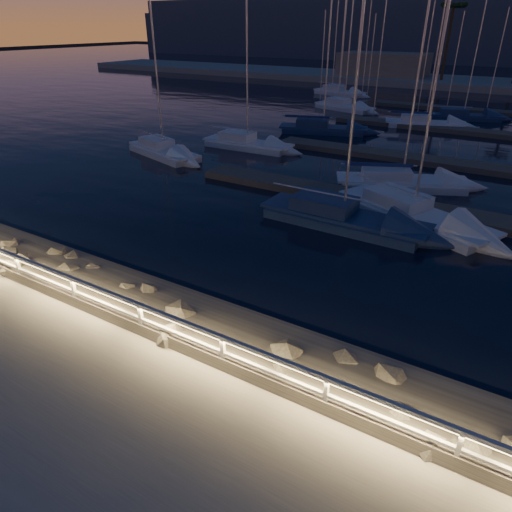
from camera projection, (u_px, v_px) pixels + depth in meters
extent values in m
plane|color=#A19B92|center=(195.00, 355.00, 12.98)|extent=(400.00, 400.00, 0.00)
cube|color=#A19B92|center=(131.00, 415.00, 11.13)|extent=(240.00, 5.00, 0.20)
cube|color=slate|center=(225.00, 336.00, 14.26)|extent=(240.00, 3.45, 1.29)
plane|color=black|center=(502.00, 85.00, 74.00)|extent=(320.00, 320.00, 0.00)
plane|color=black|center=(197.00, 387.00, 13.53)|extent=(400.00, 400.00, 0.00)
cube|color=silver|center=(19.00, 269.00, 16.46)|extent=(0.11, 0.11, 1.00)
cube|color=silver|center=(74.00, 292.00, 15.07)|extent=(0.11, 0.11, 1.00)
cube|color=silver|center=(141.00, 319.00, 13.68)|extent=(0.11, 0.11, 1.00)
cube|color=silver|center=(223.00, 353.00, 12.29)|extent=(0.11, 0.11, 1.00)
cube|color=silver|center=(326.00, 395.00, 10.90)|extent=(0.11, 0.11, 1.00)
cube|color=silver|center=(458.00, 449.00, 9.51)|extent=(0.11, 0.11, 1.00)
cube|color=silver|center=(193.00, 326.00, 12.53)|extent=(44.00, 0.12, 0.12)
cube|color=silver|center=(194.00, 341.00, 12.75)|extent=(44.00, 0.09, 0.09)
cube|color=#FDD172|center=(192.00, 329.00, 12.55)|extent=(44.00, 0.04, 0.03)
sphere|color=slate|center=(62.00, 288.00, 16.24)|extent=(1.06, 1.06, 1.06)
sphere|color=slate|center=(64.00, 265.00, 18.39)|extent=(1.08, 1.08, 1.08)
sphere|color=slate|center=(9.00, 270.00, 17.32)|extent=(0.86, 0.86, 0.86)
sphere|color=slate|center=(15.00, 266.00, 17.71)|extent=(0.77, 0.77, 0.77)
cube|color=#5E564E|center=(374.00, 201.00, 25.31)|extent=(22.00, 2.00, 0.40)
cube|color=#5E564E|center=(419.00, 159.00, 32.91)|extent=(22.00, 2.00, 0.40)
cube|color=#5E564E|center=(451.00, 130.00, 42.02)|extent=(22.00, 2.00, 0.40)
cube|color=#5E564E|center=(472.00, 111.00, 51.13)|extent=(22.00, 2.00, 0.40)
cube|color=#A19B92|center=(498.00, 86.00, 69.26)|extent=(160.00, 14.00, 1.20)
cube|color=gray|center=(383.00, 66.00, 76.68)|extent=(14.00, 8.00, 4.00)
cylinder|color=#4A3922|center=(447.00, 43.00, 68.77)|extent=(0.44, 0.44, 10.50)
cube|color=#394559|center=(319.00, 31.00, 144.32)|extent=(120.00, 25.00, 18.00)
cube|color=silver|center=(164.00, 154.00, 34.45)|extent=(7.06, 4.08, 0.57)
cube|color=silver|center=(164.00, 149.00, 34.29)|extent=(7.50, 3.92, 0.16)
cube|color=silver|center=(157.00, 142.00, 34.74)|extent=(2.98, 2.36, 0.67)
cylinder|color=#BABABF|center=(156.00, 64.00, 31.58)|extent=(0.12, 0.12, 11.63)
cylinder|color=#BABABF|center=(153.00, 134.00, 34.81)|extent=(4.03, 1.29, 0.08)
cube|color=navy|center=(343.00, 222.00, 22.73)|extent=(7.81, 2.75, 0.60)
cube|color=navy|center=(344.00, 215.00, 22.55)|extent=(8.45, 2.38, 0.16)
cube|color=navy|center=(324.00, 204.00, 22.89)|extent=(3.06, 2.00, 0.71)
cylinder|color=#BABABF|center=(358.00, 66.00, 19.42)|extent=(0.13, 0.13, 13.46)
cylinder|color=#BABABF|center=(315.00, 191.00, 22.90)|extent=(4.85, 0.19, 0.09)
cube|color=silver|center=(413.00, 218.00, 23.22)|extent=(8.26, 5.62, 0.57)
cube|color=silver|center=(414.00, 211.00, 23.06)|extent=(8.70, 5.52, 0.15)
cube|color=silver|center=(398.00, 198.00, 23.69)|extent=(3.60, 3.05, 0.67)
cylinder|color=#BABABF|center=(439.00, 63.00, 19.89)|extent=(0.12, 0.12, 13.67)
cylinder|color=#BABABF|center=(391.00, 186.00, 23.86)|extent=(4.52, 2.09, 0.08)
cube|color=silver|center=(248.00, 147.00, 36.52)|extent=(6.91, 2.50, 0.58)
cube|color=silver|center=(248.00, 142.00, 36.35)|extent=(7.47, 2.17, 0.16)
cube|color=silver|center=(237.00, 136.00, 36.60)|extent=(2.71, 1.79, 0.69)
cylinder|color=#BABABF|center=(247.00, 60.00, 33.59)|extent=(0.13, 0.13, 11.88)
cylinder|color=#BABABF|center=(232.00, 129.00, 36.57)|extent=(4.28, 0.22, 0.08)
cube|color=silver|center=(401.00, 185.00, 27.90)|extent=(7.58, 5.22, 0.56)
cube|color=silver|center=(402.00, 179.00, 27.73)|extent=(7.97, 5.15, 0.15)
cube|color=silver|center=(386.00, 173.00, 27.67)|extent=(3.31, 2.82, 0.67)
cylinder|color=#BABABF|center=(419.00, 66.00, 24.81)|extent=(0.12, 0.12, 12.55)
cylinder|color=#BABABF|center=(379.00, 165.00, 27.49)|extent=(4.14, 1.97, 0.08)
cube|color=silver|center=(344.00, 109.00, 52.47)|extent=(7.13, 4.03, 0.57)
cube|color=silver|center=(344.00, 105.00, 52.30)|extent=(7.58, 3.87, 0.16)
cube|color=silver|center=(338.00, 101.00, 52.75)|extent=(3.00, 2.35, 0.68)
cylinder|color=#BABABF|center=(349.00, 48.00, 49.57)|extent=(0.13, 0.13, 11.75)
cylinder|color=#BABABF|center=(335.00, 96.00, 52.82)|extent=(4.09, 1.25, 0.08)
cube|color=navy|center=(323.00, 131.00, 41.70)|extent=(7.66, 4.67, 0.57)
cube|color=navy|center=(323.00, 127.00, 41.53)|extent=(8.11, 4.52, 0.15)
cube|color=navy|center=(312.00, 123.00, 41.56)|extent=(3.26, 2.64, 0.67)
cylinder|color=#BABABF|center=(328.00, 50.00, 38.60)|extent=(0.12, 0.12, 12.61)
cylinder|color=#BABABF|center=(307.00, 117.00, 41.42)|extent=(4.32, 1.56, 0.08)
cube|color=navy|center=(463.00, 118.00, 47.40)|extent=(7.35, 4.53, 0.50)
cube|color=navy|center=(463.00, 115.00, 47.25)|extent=(7.79, 4.39, 0.14)
cube|color=navy|center=(454.00, 111.00, 47.28)|extent=(3.14, 2.55, 0.59)
cylinder|color=#BABABF|center=(477.00, 50.00, 44.44)|extent=(0.11, 0.11, 12.11)
cylinder|color=#BABABF|center=(450.00, 107.00, 47.16)|extent=(4.13, 1.53, 0.07)
cube|color=silver|center=(339.00, 94.00, 63.25)|extent=(7.30, 3.66, 0.59)
cube|color=silver|center=(340.00, 91.00, 63.08)|extent=(7.80, 3.43, 0.16)
cube|color=silver|center=(334.00, 88.00, 63.50)|extent=(3.01, 2.25, 0.70)
cylinder|color=#BABABF|center=(343.00, 42.00, 60.26)|extent=(0.13, 0.13, 12.12)
cylinder|color=#BABABF|center=(331.00, 83.00, 63.54)|extent=(4.29, 0.95, 0.09)
cube|color=silver|center=(425.00, 126.00, 43.91)|extent=(7.24, 4.26, 0.54)
cube|color=silver|center=(426.00, 122.00, 43.76)|extent=(7.69, 4.11, 0.15)
cube|color=silver|center=(416.00, 118.00, 43.80)|extent=(3.07, 2.45, 0.63)
cylinder|color=#BABABF|center=(437.00, 53.00, 40.99)|extent=(0.12, 0.12, 11.93)
cylinder|color=#BABABF|center=(411.00, 112.00, 43.68)|extent=(4.12, 1.37, 0.08)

